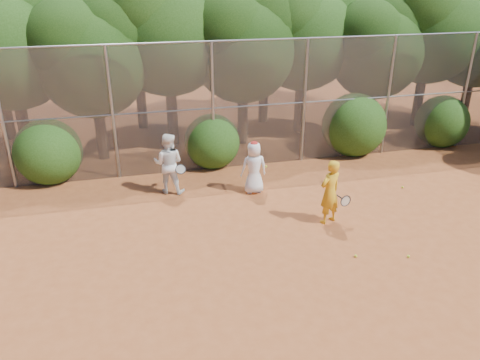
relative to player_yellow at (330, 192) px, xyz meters
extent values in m
plane|color=brown|center=(-1.14, -1.81, -0.84)|extent=(80.00, 80.00, 0.00)
cylinder|color=gray|center=(-8.14, 4.19, 1.16)|extent=(0.09, 0.09, 4.00)
cylinder|color=gray|center=(-5.14, 4.19, 1.16)|extent=(0.09, 0.09, 4.00)
cylinder|color=gray|center=(-2.14, 4.19, 1.16)|extent=(0.09, 0.09, 4.00)
cylinder|color=gray|center=(0.86, 4.19, 1.16)|extent=(0.09, 0.09, 4.00)
cylinder|color=gray|center=(3.86, 4.19, 1.16)|extent=(0.09, 0.09, 4.00)
cylinder|color=gray|center=(6.86, 4.19, 1.16)|extent=(0.09, 0.09, 4.00)
cylinder|color=gray|center=(-1.14, 4.19, 3.16)|extent=(20.00, 0.05, 0.05)
cylinder|color=gray|center=(-1.14, 4.19, 1.16)|extent=(20.00, 0.04, 0.04)
cube|color=slate|center=(-1.14, 4.19, 1.16)|extent=(20.00, 0.02, 4.00)
cylinder|color=black|center=(-8.14, 6.69, 0.42)|extent=(0.38, 0.38, 2.52)
sphere|color=#1C4110|center=(-8.14, 6.69, 2.89)|extent=(4.03, 4.03, 4.03)
sphere|color=#1C4110|center=(-7.33, 7.09, 3.89)|extent=(3.23, 3.23, 3.23)
cylinder|color=black|center=(-5.64, 5.99, 0.24)|extent=(0.36, 0.36, 2.17)
sphere|color=black|center=(-5.64, 5.99, 2.37)|extent=(3.47, 3.47, 3.47)
sphere|color=black|center=(-4.94, 6.34, 3.24)|extent=(2.78, 2.78, 2.78)
sphere|color=black|center=(-6.25, 5.73, 3.06)|extent=(2.60, 2.60, 2.60)
cylinder|color=black|center=(-3.14, 6.99, 0.49)|extent=(0.39, 0.39, 2.66)
sphere|color=#1C4110|center=(-3.14, 6.99, 3.09)|extent=(4.26, 4.26, 4.26)
sphere|color=#1C4110|center=(-3.88, 6.67, 3.95)|extent=(3.19, 3.19, 3.19)
cylinder|color=black|center=(-0.64, 6.39, 0.29)|extent=(0.37, 0.37, 2.27)
sphere|color=black|center=(-0.64, 6.39, 2.52)|extent=(3.64, 3.64, 3.64)
sphere|color=black|center=(0.09, 6.75, 3.43)|extent=(2.91, 2.91, 2.91)
sphere|color=black|center=(-1.28, 6.12, 3.25)|extent=(2.73, 2.73, 2.73)
cylinder|color=black|center=(1.86, 7.19, 0.38)|extent=(0.38, 0.38, 2.45)
sphere|color=#1C4110|center=(1.86, 7.19, 2.78)|extent=(3.92, 3.92, 3.92)
sphere|color=#1C4110|center=(2.65, 7.58, 3.76)|extent=(3.14, 3.14, 3.14)
sphere|color=#1C4110|center=(1.18, 6.90, 3.57)|extent=(2.94, 2.94, 2.94)
cylinder|color=black|center=(4.36, 6.19, 0.21)|extent=(0.36, 0.36, 2.10)
sphere|color=black|center=(4.36, 6.19, 2.27)|extent=(3.36, 3.36, 3.36)
sphere|color=black|center=(5.03, 6.53, 3.11)|extent=(2.69, 2.69, 2.69)
sphere|color=black|center=(3.77, 5.94, 2.94)|extent=(2.52, 2.52, 2.52)
cylinder|color=black|center=(6.86, 6.79, 0.45)|extent=(0.39, 0.39, 2.59)
sphere|color=#1C4110|center=(6.86, 6.79, 2.99)|extent=(4.14, 4.14, 4.14)
sphere|color=#1C4110|center=(6.14, 6.48, 3.82)|extent=(3.11, 3.11, 3.11)
cylinder|color=black|center=(8.86, 6.49, 0.31)|extent=(0.37, 0.37, 2.31)
sphere|color=black|center=(8.86, 6.49, 2.58)|extent=(3.70, 3.70, 3.70)
sphere|color=black|center=(8.22, 6.21, 3.32)|extent=(2.77, 2.77, 2.77)
cylinder|color=black|center=(-9.14, 8.99, 0.47)|extent=(0.39, 0.39, 2.62)
sphere|color=#1C4110|center=(-8.30, 9.41, 4.09)|extent=(3.36, 3.36, 3.36)
cylinder|color=black|center=(-4.14, 9.19, 0.56)|extent=(0.40, 0.40, 2.80)
sphere|color=#1C4110|center=(-4.14, 9.19, 3.30)|extent=(4.48, 4.48, 4.48)
cylinder|color=black|center=(0.86, 8.79, 0.42)|extent=(0.38, 0.38, 2.52)
sphere|color=#1C4110|center=(0.86, 8.79, 2.89)|extent=(4.03, 4.03, 4.03)
sphere|color=#1C4110|center=(1.67, 9.19, 3.89)|extent=(3.23, 3.23, 3.23)
sphere|color=#1C4110|center=(0.16, 8.49, 3.69)|extent=(3.02, 3.02, 3.02)
cylinder|color=black|center=(5.36, 9.39, 0.52)|extent=(0.40, 0.40, 2.73)
sphere|color=#1C4110|center=(5.36, 9.39, 3.20)|extent=(4.37, 4.37, 4.37)
sphere|color=#1C4110|center=(-7.14, 4.49, 0.16)|extent=(2.00, 2.00, 2.00)
sphere|color=#1C4110|center=(-2.14, 4.49, 0.06)|extent=(1.80, 1.80, 1.80)
sphere|color=#1C4110|center=(2.86, 4.49, 0.26)|extent=(2.20, 2.20, 2.20)
sphere|color=#1C4110|center=(6.36, 4.49, 0.11)|extent=(1.90, 1.90, 1.90)
imported|color=gold|center=(0.00, 0.00, 0.00)|extent=(0.72, 0.60, 1.69)
torus|color=black|center=(0.35, -0.20, -0.19)|extent=(0.30, 0.08, 0.30)
cylinder|color=black|center=(0.31, 0.02, -0.19)|extent=(0.08, 0.28, 0.03)
imported|color=white|center=(-1.37, 2.16, -0.08)|extent=(0.76, 0.50, 1.53)
ellipsoid|color=red|center=(-1.37, 2.16, 0.64)|extent=(0.22, 0.22, 0.13)
sphere|color=#C6DB27|center=(-1.07, 1.96, 0.01)|extent=(0.07, 0.07, 0.07)
imported|color=white|center=(-3.72, 2.76, 0.04)|extent=(1.04, 0.93, 1.77)
torus|color=black|center=(-3.42, 2.46, -0.04)|extent=(0.31, 0.23, 0.24)
cylinder|color=black|center=(-3.41, 2.62, -0.19)|extent=(0.04, 0.23, 0.21)
sphere|color=#C6DB27|center=(-0.04, -1.67, -0.81)|extent=(0.07, 0.07, 0.07)
sphere|color=#C6DB27|center=(2.97, 1.34, -0.81)|extent=(0.07, 0.07, 0.07)
sphere|color=#C6DB27|center=(1.10, -1.96, -0.81)|extent=(0.07, 0.07, 0.07)
sphere|color=#C6DB27|center=(1.21, 2.64, -0.81)|extent=(0.07, 0.07, 0.07)
camera|label=1|loc=(-4.68, -9.65, 5.04)|focal=35.00mm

